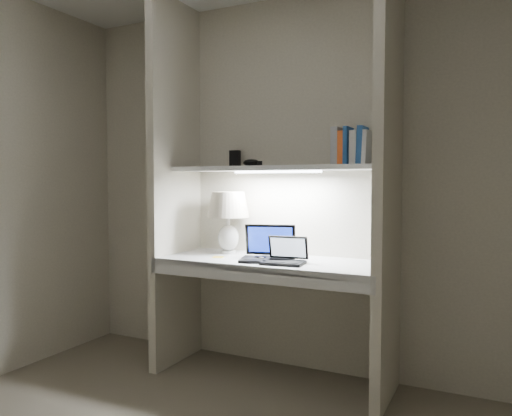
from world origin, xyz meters
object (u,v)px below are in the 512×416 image
Objects in this scene: laptop_netbook at (285,257)px; speaker at (272,245)px; laptop_main at (269,252)px; book_row at (351,147)px; table_lamp at (228,212)px.

speaker is at bearing 123.18° from laptop_netbook.
book_row is at bearing 8.24° from laptop_main.
laptop_main reaches higher than speaker.
laptop_netbook is at bearing -22.89° from table_lamp.
laptop_netbook is at bearing -42.89° from laptop_main.
table_lamp reaches higher than laptop_main.
table_lamp is at bearing -166.23° from speaker.
table_lamp is at bearing 142.15° from laptop_main.
laptop_main is at bearing -155.35° from book_row.
table_lamp is at bearing -175.39° from book_row.
speaker is at bearing 3.05° from table_lamp.
book_row is (0.52, 0.05, 0.63)m from speaker.
laptop_main is 1.64× the size of book_row.
laptop_netbook is (0.52, -0.22, -0.25)m from table_lamp.
table_lamp reaches higher than speaker.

